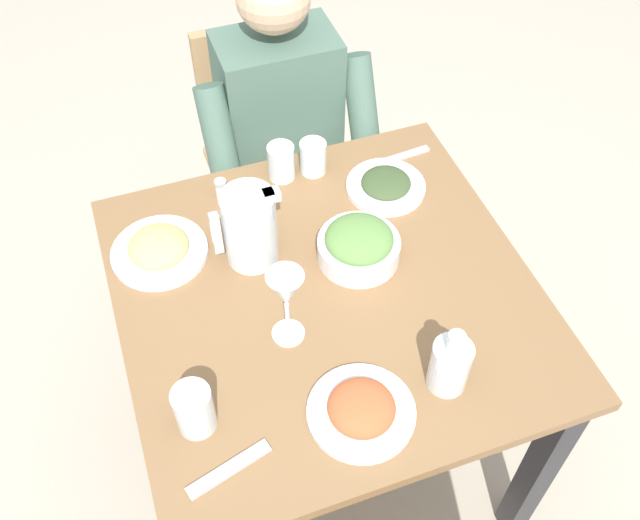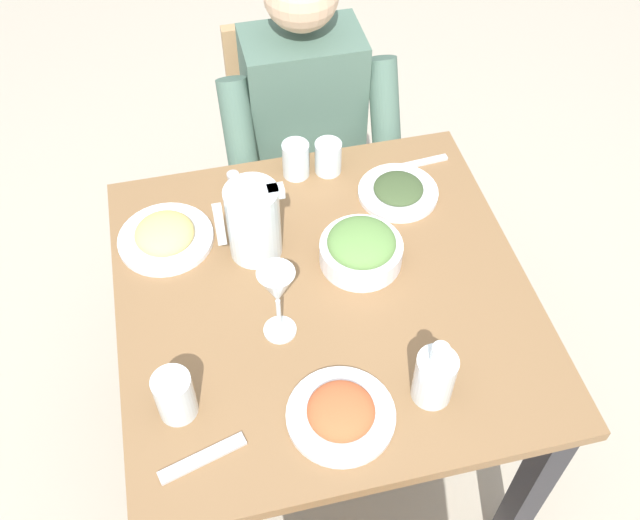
{
  "view_description": "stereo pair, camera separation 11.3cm",
  "coord_description": "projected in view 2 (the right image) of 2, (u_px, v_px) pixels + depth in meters",
  "views": [
    {
      "loc": [
        0.34,
        0.9,
        2.0
      ],
      "look_at": [
        -0.0,
        -0.05,
        0.78
      ],
      "focal_mm": 40.29,
      "sensor_mm": 36.0,
      "label": 1
    },
    {
      "loc": [
        0.23,
        0.93,
        2.0
      ],
      "look_at": [
        -0.0,
        -0.05,
        0.78
      ],
      "focal_mm": 40.29,
      "sensor_mm": 36.0,
      "label": 2
    }
  ],
  "objects": [
    {
      "name": "plate_dolmas",
      "position": [
        398.0,
        191.0,
        1.77
      ],
      "size": [
        0.2,
        0.2,
        0.04
      ],
      "color": "white",
      "rests_on": "dining_table"
    },
    {
      "name": "ground_plane",
      "position": [
        323.0,
        441.0,
        2.15
      ],
      "size": [
        8.0,
        8.0,
        0.0
      ],
      "primitive_type": "plane",
      "color": "#B7AD99"
    },
    {
      "name": "water_glass_by_pitcher",
      "position": [
        328.0,
        157.0,
        1.8
      ],
      "size": [
        0.07,
        0.07,
        0.09
      ],
      "primitive_type": "cylinder",
      "color": "silver",
      "rests_on": "dining_table"
    },
    {
      "name": "dining_table",
      "position": [
        324.0,
        324.0,
        1.68
      ],
      "size": [
        0.91,
        0.91,
        0.74
      ],
      "color": "olive",
      "rests_on": "ground_plane"
    },
    {
      "name": "wine_glass",
      "position": [
        277.0,
        290.0,
        1.41
      ],
      "size": [
        0.08,
        0.08,
        0.2
      ],
      "color": "silver",
      "rests_on": "dining_table"
    },
    {
      "name": "knife_near",
      "position": [
        414.0,
        164.0,
        1.84
      ],
      "size": [
        0.19,
        0.03,
        0.01
      ],
      "primitive_type": "cube",
      "rotation": [
        0.0,
        0.0,
        0.08
      ],
      "color": "silver",
      "rests_on": "dining_table"
    },
    {
      "name": "chair_near",
      "position": [
        297.0,
        144.0,
        2.27
      ],
      "size": [
        0.4,
        0.4,
        0.87
      ],
      "color": "tan",
      "rests_on": "ground_plane"
    },
    {
      "name": "oil_carafe",
      "position": [
        434.0,
        379.0,
        1.38
      ],
      "size": [
        0.08,
        0.08,
        0.16
      ],
      "color": "silver",
      "rests_on": "dining_table"
    },
    {
      "name": "water_glass_far_left",
      "position": [
        175.0,
        396.0,
        1.35
      ],
      "size": [
        0.08,
        0.08,
        0.11
      ],
      "primitive_type": "cylinder",
      "color": "silver",
      "rests_on": "dining_table"
    },
    {
      "name": "plate_rice_curry",
      "position": [
        341.0,
        413.0,
        1.37
      ],
      "size": [
        0.21,
        0.21,
        0.05
      ],
      "color": "white",
      "rests_on": "dining_table"
    },
    {
      "name": "water_pitcher",
      "position": [
        253.0,
        222.0,
        1.59
      ],
      "size": [
        0.16,
        0.12,
        0.19
      ],
      "color": "silver",
      "rests_on": "dining_table"
    },
    {
      "name": "diner_near",
      "position": [
        311.0,
        151.0,
        2.03
      ],
      "size": [
        0.48,
        0.53,
        1.16
      ],
      "color": "#4C6B5B",
      "rests_on": "ground_plane"
    },
    {
      "name": "fork_near",
      "position": [
        203.0,
        458.0,
        1.33
      ],
      "size": [
        0.17,
        0.07,
        0.01
      ],
      "primitive_type": "cube",
      "rotation": [
        0.0,
        0.0,
        0.27
      ],
      "color": "silver",
      "rests_on": "dining_table"
    },
    {
      "name": "salt_shaker",
      "position": [
        234.0,
        182.0,
        1.77
      ],
      "size": [
        0.03,
        0.03,
        0.05
      ],
      "color": "white",
      "rests_on": "dining_table"
    },
    {
      "name": "salad_bowl",
      "position": [
        361.0,
        248.0,
        1.61
      ],
      "size": [
        0.19,
        0.19,
        0.09
      ],
      "color": "white",
      "rests_on": "dining_table"
    },
    {
      "name": "water_glass_near_right",
      "position": [
        296.0,
        160.0,
        1.79
      ],
      "size": [
        0.07,
        0.07,
        0.1
      ],
      "primitive_type": "cylinder",
      "color": "silver",
      "rests_on": "dining_table"
    },
    {
      "name": "plate_fries",
      "position": [
        165.0,
        235.0,
        1.66
      ],
      "size": [
        0.22,
        0.22,
        0.06
      ],
      "color": "white",
      "rests_on": "dining_table"
    }
  ]
}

